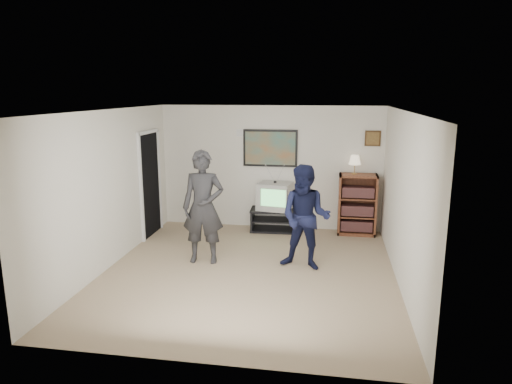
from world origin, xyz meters
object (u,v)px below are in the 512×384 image
(media_stand, at_px, (273,220))
(bookshelf, at_px, (357,204))
(person_short, at_px, (305,218))
(person_tall, at_px, (203,207))
(crt_television, at_px, (275,196))

(media_stand, height_order, bookshelf, bookshelf)
(bookshelf, bearing_deg, media_stand, -178.27)
(person_short, bearing_deg, media_stand, 122.28)
(person_tall, xyz_separation_m, person_short, (1.66, -0.02, -0.09))
(media_stand, height_order, person_tall, person_tall)
(bookshelf, xyz_separation_m, person_short, (-0.91, -1.96, 0.24))
(crt_television, height_order, person_short, person_short)
(bookshelf, distance_m, person_tall, 3.23)
(media_stand, height_order, crt_television, crt_television)
(person_tall, bearing_deg, bookshelf, 31.79)
(media_stand, distance_m, person_short, 2.14)
(crt_television, height_order, bookshelf, bookshelf)
(crt_television, bearing_deg, person_short, -60.34)
(media_stand, bearing_deg, person_tall, -118.96)
(crt_television, height_order, person_tall, person_tall)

